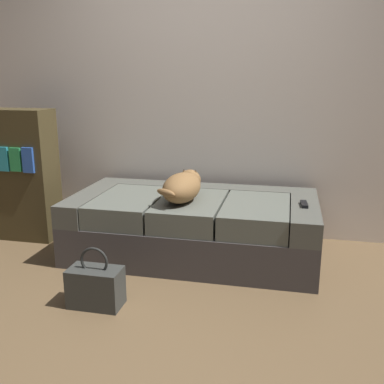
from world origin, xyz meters
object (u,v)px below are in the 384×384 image
couch (193,226)px  bookshelf (22,175)px  tv_remote (304,204)px  dog_tan (183,186)px  handbag (96,286)px

couch → bookshelf: bearing=177.1°
tv_remote → bookshelf: bookshelf is taller
dog_tan → bookshelf: size_ratio=0.56×
couch → dog_tan: (-0.05, -0.11, 0.34)m
couch → tv_remote: bearing=-4.5°
tv_remote → bookshelf: 2.32m
couch → tv_remote: (0.82, -0.06, 0.25)m
bookshelf → tv_remote: bearing=-3.5°
tv_remote → couch: bearing=171.3°
couch → dog_tan: bearing=-116.2°
couch → tv_remote: 0.86m
tv_remote → bookshelf: size_ratio=0.14×
dog_tan → couch: bearing=63.8°
couch → handbag: bearing=-113.9°
tv_remote → handbag: tv_remote is taller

